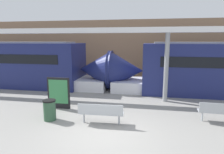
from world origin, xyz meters
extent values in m
plane|color=gray|center=(0.00, 0.00, 0.00)|extent=(60.00, 60.00, 0.00)
cube|color=#937051|center=(0.00, 10.54, 2.50)|extent=(56.00, 0.20, 5.00)
cone|color=navy|center=(-0.06, 6.65, 1.32)|extent=(2.30, 2.63, 2.63)
cube|color=silver|center=(0.16, 6.65, 0.35)|extent=(2.07, 2.46, 0.70)
cube|color=navy|center=(-9.34, 6.65, 1.55)|extent=(12.12, 2.90, 3.10)
cone|color=navy|center=(-2.13, 6.65, 1.32)|extent=(2.30, 2.63, 2.63)
cube|color=silver|center=(-2.35, 6.65, 0.35)|extent=(2.07, 2.46, 0.70)
cube|color=gray|center=(-9.34, 6.65, 3.15)|extent=(10.90, 1.74, 0.10)
cube|color=#ADB2B7|center=(-0.36, 0.88, 0.44)|extent=(1.81, 0.52, 0.04)
cube|color=#ADB2B7|center=(-0.35, 0.68, 0.66)|extent=(1.79, 0.12, 0.40)
cylinder|color=#ADB2B7|center=(-1.08, 0.85, 0.21)|extent=(0.07, 0.07, 0.42)
cylinder|color=#ADB2B7|center=(0.36, 0.91, 0.21)|extent=(0.07, 0.07, 0.42)
cube|color=#ADB2B7|center=(4.44, 1.87, 0.44)|extent=(1.87, 0.52, 0.04)
cube|color=#ADB2B7|center=(4.43, 1.67, 0.66)|extent=(1.85, 0.11, 0.40)
cylinder|color=#ADB2B7|center=(3.70, 1.90, 0.21)|extent=(0.07, 0.07, 0.42)
cylinder|color=#2D5138|center=(-2.57, 0.84, 0.41)|extent=(0.50, 0.50, 0.81)
cylinder|color=black|center=(-2.57, 0.84, 0.84)|extent=(0.53, 0.53, 0.06)
cube|color=black|center=(-2.83, 2.29, 0.77)|extent=(1.14, 0.06, 1.54)
cube|color=#38844C|center=(-2.83, 2.25, 0.85)|extent=(0.96, 0.01, 1.17)
cylinder|color=gray|center=(2.38, 4.45, 1.85)|extent=(0.25, 0.25, 3.70)
cube|color=silver|center=(2.38, 4.45, 3.84)|extent=(28.00, 0.60, 0.28)
camera|label=1|loc=(1.44, -6.49, 3.30)|focal=32.00mm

